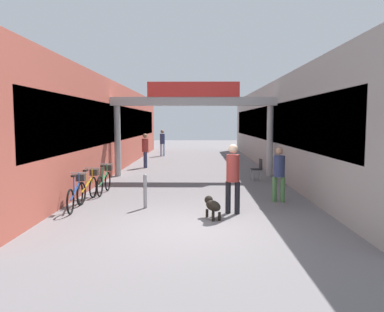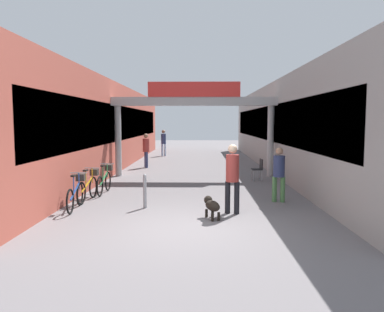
# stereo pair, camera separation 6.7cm
# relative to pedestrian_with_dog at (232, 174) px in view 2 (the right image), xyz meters

# --- Properties ---
(ground_plane) EXTENTS (80.00, 80.00, 0.00)m
(ground_plane) POSITION_rel_pedestrian_with_dog_xyz_m (-1.10, -1.28, -1.05)
(ground_plane) COLOR slate
(storefront_left) EXTENTS (3.00, 26.00, 4.23)m
(storefront_left) POSITION_rel_pedestrian_with_dog_xyz_m (-6.19, 9.72, 1.06)
(storefront_left) COLOR #B25142
(storefront_left) RESTS_ON ground_plane
(storefront_right) EXTENTS (3.00, 26.00, 4.23)m
(storefront_right) POSITION_rel_pedestrian_with_dog_xyz_m (4.00, 9.72, 1.06)
(storefront_right) COLOR #9E9993
(storefront_right) RESTS_ON ground_plane
(arcade_sign_gateway) EXTENTS (7.40, 0.47, 4.10)m
(arcade_sign_gateway) POSITION_rel_pedestrian_with_dog_xyz_m (-1.10, 6.73, 1.86)
(arcade_sign_gateway) COLOR #B2B2B2
(arcade_sign_gateway) RESTS_ON ground_plane
(pedestrian_with_dog) EXTENTS (0.41, 0.41, 1.82)m
(pedestrian_with_dog) POSITION_rel_pedestrian_with_dog_xyz_m (0.00, 0.00, 0.00)
(pedestrian_with_dog) COLOR black
(pedestrian_with_dog) RESTS_ON ground_plane
(pedestrian_companion) EXTENTS (0.40, 0.40, 1.64)m
(pedestrian_companion) POSITION_rel_pedestrian_with_dog_xyz_m (1.52, 1.47, -0.12)
(pedestrian_companion) COLOR #4C7F47
(pedestrian_companion) RESTS_ON ground_plane
(pedestrian_carrying_crate) EXTENTS (0.44, 0.44, 1.78)m
(pedestrian_carrying_crate) POSITION_rel_pedestrian_with_dog_xyz_m (-3.65, 9.77, -0.03)
(pedestrian_carrying_crate) COLOR navy
(pedestrian_carrying_crate) RESTS_ON ground_plane
(pedestrian_elderly_walking) EXTENTS (0.46, 0.46, 1.83)m
(pedestrian_elderly_walking) POSITION_rel_pedestrian_with_dog_xyz_m (-3.37, 16.39, 0.01)
(pedestrian_elderly_walking) COLOR #A5BFE0
(pedestrian_elderly_walking) RESTS_ON ground_plane
(dog_on_leash) EXTENTS (0.49, 0.76, 0.53)m
(dog_on_leash) POSITION_rel_pedestrian_with_dog_xyz_m (-0.55, -0.50, -0.72)
(dog_on_leash) COLOR black
(dog_on_leash) RESTS_ON ground_plane
(bicycle_blue_nearest) EXTENTS (0.46, 1.69, 0.98)m
(bicycle_blue_nearest) POSITION_rel_pedestrian_with_dog_xyz_m (-4.26, 0.48, -0.62)
(bicycle_blue_nearest) COLOR black
(bicycle_blue_nearest) RESTS_ON ground_plane
(bicycle_orange_second) EXTENTS (0.46, 1.69, 0.98)m
(bicycle_orange_second) POSITION_rel_pedestrian_with_dog_xyz_m (-4.24, 1.58, -0.62)
(bicycle_orange_second) COLOR black
(bicycle_orange_second) RESTS_ON ground_plane
(bicycle_green_third) EXTENTS (0.46, 1.69, 0.98)m
(bicycle_green_third) POSITION_rel_pedestrian_with_dog_xyz_m (-4.05, 2.77, -0.62)
(bicycle_green_third) COLOR black
(bicycle_green_third) RESTS_ON ground_plane
(bollard_post_metal) EXTENTS (0.10, 0.10, 0.96)m
(bollard_post_metal) POSITION_rel_pedestrian_with_dog_xyz_m (-2.37, 0.60, -0.57)
(bollard_post_metal) COLOR gray
(bollard_post_metal) RESTS_ON ground_plane
(cafe_chair_black_nearer) EXTENTS (0.43, 0.43, 0.89)m
(cafe_chair_black_nearer) POSITION_rel_pedestrian_with_dog_xyz_m (1.56, 5.52, -0.51)
(cafe_chair_black_nearer) COLOR gray
(cafe_chair_black_nearer) RESTS_ON ground_plane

